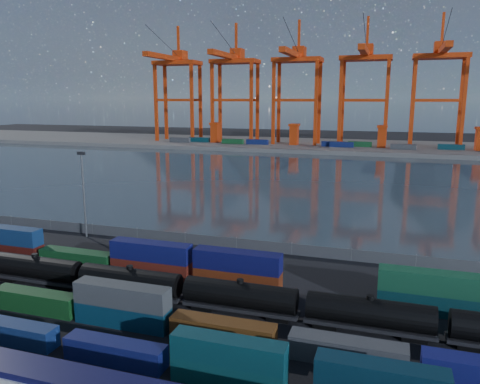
% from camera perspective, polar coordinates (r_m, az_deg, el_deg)
% --- Properties ---
extents(ground, '(700.00, 700.00, 0.00)m').
position_cam_1_polar(ground, '(59.99, -9.24, -14.89)').
color(ground, black).
rests_on(ground, ground).
extents(harbor_water, '(700.00, 700.00, 0.00)m').
position_cam_1_polar(harbor_water, '(156.89, 8.53, 1.55)').
color(harbor_water, '#313F47').
rests_on(harbor_water, ground).
extents(far_quay, '(700.00, 70.00, 2.00)m').
position_cam_1_polar(far_quay, '(260.05, 12.46, 5.48)').
color(far_quay, '#514F4C').
rests_on(far_quay, ground).
extents(distant_mountains, '(2470.00, 1100.00, 520.00)m').
position_cam_1_polar(distant_mountains, '(1659.37, 20.21, 17.39)').
color(distant_mountains, '#1E2630').
rests_on(distant_mountains, ground).
extents(container_row_south, '(138.74, 2.22, 4.74)m').
position_cam_1_polar(container_row_south, '(54.77, -21.00, -15.98)').
color(container_row_south, '#45474B').
rests_on(container_row_south, ground).
extents(container_row_mid, '(141.02, 2.40, 5.11)m').
position_cam_1_polar(container_row_mid, '(58.68, -14.29, -14.12)').
color(container_row_mid, '#37393C').
rests_on(container_row_mid, ground).
extents(container_row_north, '(141.93, 2.55, 5.44)m').
position_cam_1_polar(container_row_north, '(66.48, 0.47, -9.91)').
color(container_row_north, navy).
rests_on(container_row_north, ground).
extents(tanker_string, '(92.25, 3.17, 4.53)m').
position_cam_1_polar(tanker_string, '(61.98, -6.95, -11.62)').
color(tanker_string, black).
rests_on(tanker_string, ground).
extents(waterfront_fence, '(160.12, 0.12, 2.20)m').
position_cam_1_polar(waterfront_fence, '(83.64, -0.43, -6.31)').
color(waterfront_fence, '#595B5E').
rests_on(waterfront_fence, ground).
extents(yard_light_mast, '(1.60, 0.40, 16.60)m').
position_cam_1_polar(yard_light_mast, '(93.61, -18.54, 0.24)').
color(yard_light_mast, slate).
rests_on(yard_light_mast, ground).
extents(gantry_cranes, '(200.71, 49.36, 66.84)m').
position_cam_1_polar(gantry_cranes, '(253.35, 10.95, 14.45)').
color(gantry_cranes, red).
rests_on(gantry_cranes, ground).
extents(quay_containers, '(172.58, 10.99, 2.60)m').
position_cam_1_polar(quay_containers, '(246.81, 9.58, 5.83)').
color(quay_containers, navy).
rests_on(quay_containers, far_quay).
extents(straddle_carriers, '(140.00, 7.00, 11.10)m').
position_cam_1_polar(straddle_carriers, '(249.82, 11.72, 6.85)').
color(straddle_carriers, red).
rests_on(straddle_carriers, far_quay).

